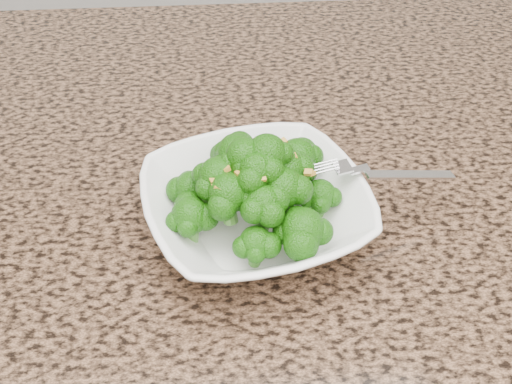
{
  "coord_description": "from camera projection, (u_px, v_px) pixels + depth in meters",
  "views": [
    {
      "loc": [
        0.1,
        -0.19,
        1.36
      ],
      "look_at": [
        0.14,
        0.28,
        0.95
      ],
      "focal_mm": 45.0,
      "sensor_mm": 36.0,
      "label": 1
    }
  ],
  "objects": [
    {
      "name": "bowl",
      "position": [
        256.0,
        210.0,
        0.64
      ],
      "size": [
        0.27,
        0.27,
        0.05
      ],
      "primitive_type": "imported",
      "rotation": [
        0.0,
        0.0,
        0.26
      ],
      "color": "white",
      "rests_on": "granite_counter"
    },
    {
      "name": "fork",
      "position": [
        363.0,
        170.0,
        0.63
      ],
      "size": [
        0.17,
        0.06,
        0.01
      ],
      "primitive_type": null,
      "rotation": [
        0.0,
        0.0,
        0.19
      ],
      "color": "silver",
      "rests_on": "bowl"
    },
    {
      "name": "granite_counter",
      "position": [
        124.0,
        232.0,
        0.67
      ],
      "size": [
        1.64,
        1.04,
        0.03
      ],
      "primitive_type": "cube",
      "color": "brown",
      "rests_on": "cabinet"
    },
    {
      "name": "garlic_topping",
      "position": [
        256.0,
        124.0,
        0.57
      ],
      "size": [
        0.12,
        0.12,
        0.01
      ],
      "primitive_type": null,
      "color": "gold",
      "rests_on": "broccoli_pile"
    },
    {
      "name": "broccoli_pile",
      "position": [
        256.0,
        159.0,
        0.6
      ],
      "size": [
        0.19,
        0.19,
        0.07
      ],
      "primitive_type": null,
      "color": "#1D630B",
      "rests_on": "bowl"
    }
  ]
}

